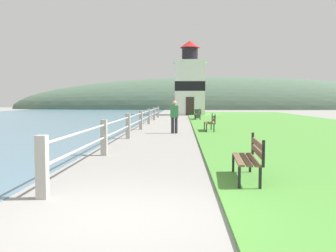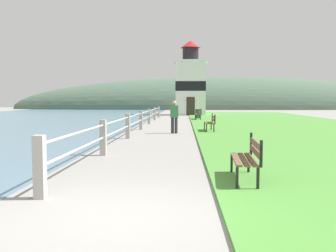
{
  "view_description": "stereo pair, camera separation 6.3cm",
  "coord_description": "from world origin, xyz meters",
  "px_view_note": "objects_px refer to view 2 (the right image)",
  "views": [
    {
      "loc": [
        0.92,
        -5.1,
        1.65
      ],
      "look_at": [
        0.15,
        14.44,
        0.3
      ],
      "focal_mm": 40.0,
      "sensor_mm": 36.0,
      "label": 1
    },
    {
      "loc": [
        0.98,
        -5.1,
        1.65
      ],
      "look_at": [
        0.15,
        14.44,
        0.3
      ],
      "focal_mm": 40.0,
      "sensor_mm": 36.0,
      "label": 2
    }
  ],
  "objects_px": {
    "park_bench_near": "(248,156)",
    "park_bench_far": "(199,114)",
    "trash_bin": "(198,114)",
    "lighthouse": "(190,84)",
    "park_bench_midway": "(211,122)",
    "person_strolling": "(174,116)"
  },
  "relations": [
    {
      "from": "park_bench_near",
      "to": "trash_bin",
      "type": "distance_m",
      "value": 25.73
    },
    {
      "from": "park_bench_far",
      "to": "person_strolling",
      "type": "height_order",
      "value": "person_strolling"
    },
    {
      "from": "park_bench_far",
      "to": "lighthouse",
      "type": "height_order",
      "value": "lighthouse"
    },
    {
      "from": "lighthouse",
      "to": "park_bench_far",
      "type": "bearing_deg",
      "value": -87.22
    },
    {
      "from": "park_bench_midway",
      "to": "lighthouse",
      "type": "distance_m",
      "value": 22.87
    },
    {
      "from": "park_bench_near",
      "to": "lighthouse",
      "type": "bearing_deg",
      "value": -85.39
    },
    {
      "from": "park_bench_far",
      "to": "trash_bin",
      "type": "height_order",
      "value": "park_bench_far"
    },
    {
      "from": "lighthouse",
      "to": "person_strolling",
      "type": "distance_m",
      "value": 23.79
    },
    {
      "from": "lighthouse",
      "to": "trash_bin",
      "type": "height_order",
      "value": "lighthouse"
    },
    {
      "from": "lighthouse",
      "to": "trash_bin",
      "type": "xyz_separation_m",
      "value": [
        0.52,
        -8.98,
        -3.07
      ]
    },
    {
      "from": "park_bench_midway",
      "to": "person_strolling",
      "type": "bearing_deg",
      "value": 26.27
    },
    {
      "from": "park_bench_near",
      "to": "trash_bin",
      "type": "xyz_separation_m",
      "value": [
        -0.04,
        25.73,
        -0.11
      ]
    },
    {
      "from": "park_bench_near",
      "to": "trash_bin",
      "type": "relative_size",
      "value": 1.96
    },
    {
      "from": "park_bench_far",
      "to": "park_bench_midway",
      "type": "bearing_deg",
      "value": 90.12
    },
    {
      "from": "park_bench_midway",
      "to": "park_bench_far",
      "type": "bearing_deg",
      "value": -89.76
    },
    {
      "from": "park_bench_midway",
      "to": "person_strolling",
      "type": "distance_m",
      "value": 2.13
    },
    {
      "from": "person_strolling",
      "to": "trash_bin",
      "type": "xyz_separation_m",
      "value": [
        1.72,
        14.64,
        -0.46
      ]
    },
    {
      "from": "park_bench_near",
      "to": "park_bench_far",
      "type": "bearing_deg",
      "value": -86.25
    },
    {
      "from": "park_bench_near",
      "to": "park_bench_midway",
      "type": "distance_m",
      "value": 12.03
    },
    {
      "from": "park_bench_midway",
      "to": "park_bench_near",
      "type": "bearing_deg",
      "value": 89.02
    },
    {
      "from": "park_bench_near",
      "to": "lighthouse",
      "type": "xyz_separation_m",
      "value": [
        -0.56,
        34.7,
        2.96
      ]
    },
    {
      "from": "trash_bin",
      "to": "lighthouse",
      "type": "bearing_deg",
      "value": 93.33
    }
  ]
}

